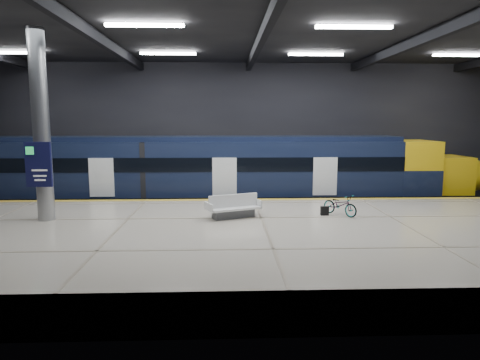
{
  "coord_description": "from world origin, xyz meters",
  "views": [
    {
      "loc": [
        -1.4,
        -16.8,
        4.75
      ],
      "look_at": [
        -0.71,
        1.5,
        2.2
      ],
      "focal_mm": 32.0,
      "sensor_mm": 36.0,
      "label": 1
    }
  ],
  "objects": [
    {
      "name": "ground",
      "position": [
        0.0,
        0.0,
        0.0
      ],
      "size": [
        30.0,
        30.0,
        0.0
      ],
      "primitive_type": "plane",
      "color": "black",
      "rests_on": "ground"
    },
    {
      "name": "room_shell",
      "position": [
        -0.0,
        0.0,
        5.72
      ],
      "size": [
        30.1,
        16.1,
        8.05
      ],
      "color": "black",
      "rests_on": "ground"
    },
    {
      "name": "platform",
      "position": [
        0.0,
        -2.5,
        0.55
      ],
      "size": [
        30.0,
        11.0,
        1.1
      ],
      "primitive_type": "cube",
      "color": "#B9AE9C",
      "rests_on": "ground"
    },
    {
      "name": "safety_strip",
      "position": [
        0.0,
        2.75,
        1.11
      ],
      "size": [
        30.0,
        0.4,
        0.01
      ],
      "primitive_type": "cube",
      "color": "gold",
      "rests_on": "platform"
    },
    {
      "name": "rails",
      "position": [
        0.0,
        5.5,
        0.08
      ],
      "size": [
        30.0,
        1.52,
        0.16
      ],
      "color": "gray",
      "rests_on": "ground"
    },
    {
      "name": "train",
      "position": [
        -2.58,
        5.5,
        2.06
      ],
      "size": [
        29.4,
        2.84,
        3.79
      ],
      "color": "black",
      "rests_on": "ground"
    },
    {
      "name": "bench",
      "position": [
        -1.06,
        -0.95,
        1.42
      ],
      "size": [
        2.2,
        1.54,
        0.9
      ],
      "rotation": [
        0.0,
        0.0,
        0.38
      ],
      "color": "#595B60",
      "rests_on": "platform"
    },
    {
      "name": "bicycle",
      "position": [
        3.1,
        -0.67,
        1.51
      ],
      "size": [
        1.37,
        1.55,
        0.81
      ],
      "primitive_type": "imported",
      "rotation": [
        0.0,
        0.0,
        0.66
      ],
      "color": "#99999E",
      "rests_on": "platform"
    },
    {
      "name": "pannier_bag",
      "position": [
        2.5,
        -0.67,
        1.28
      ],
      "size": [
        0.3,
        0.19,
        0.35
      ],
      "primitive_type": "cube",
      "rotation": [
        0.0,
        0.0,
        0.03
      ],
      "color": "black",
      "rests_on": "platform"
    },
    {
      "name": "info_column",
      "position": [
        -8.0,
        -1.03,
        4.46
      ],
      "size": [
        0.9,
        0.78,
        6.9
      ],
      "color": "#9EA0A5",
      "rests_on": "platform"
    }
  ]
}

